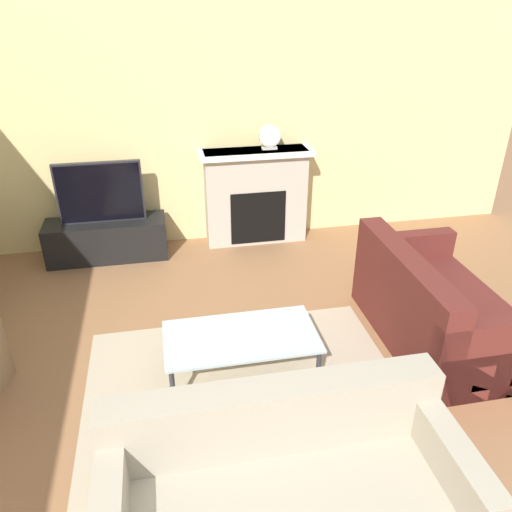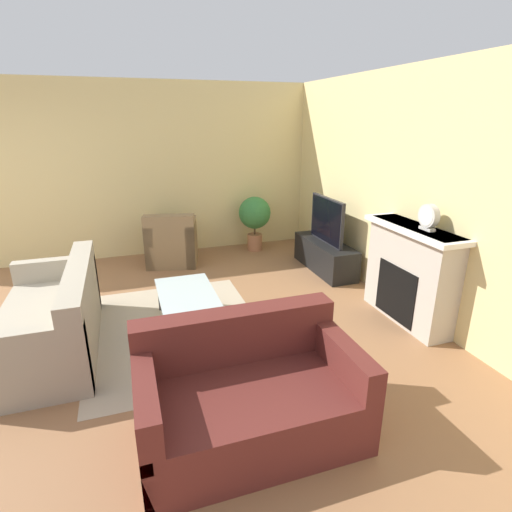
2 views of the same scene
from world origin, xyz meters
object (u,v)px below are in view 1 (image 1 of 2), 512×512
at_px(tv, 100,193).
at_px(couch_loveseat, 434,310).
at_px(couch_sectional, 284,502).
at_px(coffee_table, 241,339).
at_px(mantel_clock, 270,137).

bearing_deg(tv, couch_loveseat, -36.70).
relative_size(couch_sectional, coffee_table, 1.61).
xyz_separation_m(couch_loveseat, mantel_clock, (-0.91, 2.18, 0.93)).
bearing_deg(couch_loveseat, tv, 53.30).
xyz_separation_m(tv, couch_sectional, (1.11, -3.50, -0.47)).
relative_size(tv, couch_sectional, 0.49).
height_order(couch_loveseat, coffee_table, couch_loveseat).
relative_size(coffee_table, mantel_clock, 4.19).
xyz_separation_m(couch_sectional, mantel_clock, (0.72, 3.64, 0.93)).
distance_m(tv, mantel_clock, 1.89).
bearing_deg(couch_sectional, coffee_table, 90.17).
height_order(tv, couch_sectional, tv).
relative_size(couch_loveseat, mantel_clock, 5.67).
relative_size(tv, mantel_clock, 3.30).
bearing_deg(tv, coffee_table, -63.33).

